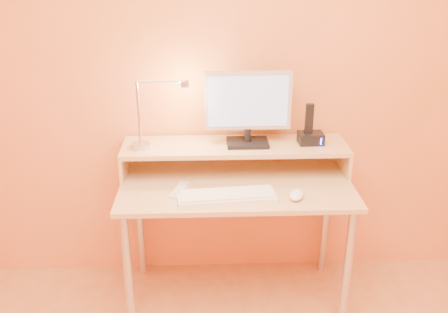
{
  "coord_description": "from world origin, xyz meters",
  "views": [
    {
      "loc": [
        -0.15,
        -1.14,
        1.85
      ],
      "look_at": [
        -0.07,
        1.13,
        0.89
      ],
      "focal_mm": 39.98,
      "sensor_mm": 36.0,
      "label": 1
    }
  ],
  "objects_px": {
    "keyboard": "(227,197)",
    "remote_control": "(180,190)",
    "monitor_panel": "(248,101)",
    "phone_dock": "(311,138)",
    "mouse": "(296,195)",
    "lamp_base": "(141,146)"
  },
  "relations": [
    {
      "from": "mouse",
      "to": "remote_control",
      "type": "distance_m",
      "value": 0.58
    },
    {
      "from": "monitor_panel",
      "to": "keyboard",
      "type": "bearing_deg",
      "value": -111.47
    },
    {
      "from": "phone_dock",
      "to": "monitor_panel",
      "type": "bearing_deg",
      "value": 176.03
    },
    {
      "from": "monitor_panel",
      "to": "lamp_base",
      "type": "distance_m",
      "value": 0.61
    },
    {
      "from": "monitor_panel",
      "to": "lamp_base",
      "type": "bearing_deg",
      "value": -176.54
    },
    {
      "from": "mouse",
      "to": "phone_dock",
      "type": "bearing_deg",
      "value": 89.6
    },
    {
      "from": "mouse",
      "to": "remote_control",
      "type": "height_order",
      "value": "mouse"
    },
    {
      "from": "mouse",
      "to": "remote_control",
      "type": "bearing_deg",
      "value": -169.01
    },
    {
      "from": "keyboard",
      "to": "mouse",
      "type": "bearing_deg",
      "value": -6.85
    },
    {
      "from": "lamp_base",
      "to": "remote_control",
      "type": "distance_m",
      "value": 0.33
    },
    {
      "from": "monitor_panel",
      "to": "keyboard",
      "type": "xyz_separation_m",
      "value": [
        -0.12,
        -0.33,
        -0.39
      ]
    },
    {
      "from": "keyboard",
      "to": "remote_control",
      "type": "bearing_deg",
      "value": 154.3
    },
    {
      "from": "lamp_base",
      "to": "keyboard",
      "type": "bearing_deg",
      "value": -33.22
    },
    {
      "from": "keyboard",
      "to": "phone_dock",
      "type": "bearing_deg",
      "value": 28.93
    },
    {
      "from": "phone_dock",
      "to": "mouse",
      "type": "relative_size",
      "value": 1.1
    },
    {
      "from": "monitor_panel",
      "to": "phone_dock",
      "type": "xyz_separation_m",
      "value": [
        0.34,
        -0.01,
        -0.21
      ]
    },
    {
      "from": "lamp_base",
      "to": "remote_control",
      "type": "xyz_separation_m",
      "value": [
        0.21,
        -0.2,
        -0.16
      ]
    },
    {
      "from": "phone_dock",
      "to": "mouse",
      "type": "height_order",
      "value": "phone_dock"
    },
    {
      "from": "monitor_panel",
      "to": "phone_dock",
      "type": "relative_size",
      "value": 3.46
    },
    {
      "from": "keyboard",
      "to": "remote_control",
      "type": "relative_size",
      "value": 2.73
    },
    {
      "from": "phone_dock",
      "to": "remote_control",
      "type": "distance_m",
      "value": 0.75
    },
    {
      "from": "phone_dock",
      "to": "keyboard",
      "type": "xyz_separation_m",
      "value": [
        -0.46,
        -0.32,
        -0.18
      ]
    }
  ]
}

